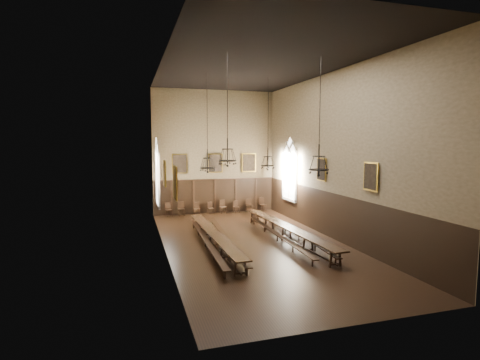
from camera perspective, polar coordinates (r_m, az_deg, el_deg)
name	(u,v)px	position (r m, az deg, el deg)	size (l,w,h in m)	color
floor	(254,244)	(19.63, 2.09, -9.74)	(9.00, 18.00, 0.02)	black
ceiling	(254,65)	(19.27, 2.19, 17.05)	(9.00, 18.00, 0.02)	black
wall_back	(215,152)	(27.60, -3.87, 4.25)	(9.00, 0.02, 9.00)	#867152
wall_front	(359,170)	(10.79, 17.65, 1.49)	(9.00, 0.02, 9.00)	#867152
wall_left	(163,158)	(17.99, -11.62, 3.29)	(0.02, 18.00, 9.00)	#867152
wall_right	(333,156)	(20.81, 14.02, 3.57)	(0.02, 18.00, 9.00)	#867152
wainscot_panelling	(254,220)	(19.33, 2.10, -6.14)	(9.00, 18.00, 2.50)	black
table_left	(214,240)	(19.04, -3.97, -9.06)	(0.88, 9.56, 0.74)	black
table_right	(286,233)	(20.39, 7.08, -8.01)	(1.24, 10.20, 0.79)	black
bench_left_outer	(205,241)	(19.16, -5.32, -9.23)	(0.61, 10.03, 0.45)	black
bench_left_inner	(226,239)	(19.41, -2.21, -9.03)	(0.93, 9.87, 0.44)	black
bench_right_inner	(277,236)	(20.16, 5.70, -8.55)	(0.51, 9.11, 0.41)	black
bench_right_outer	(299,235)	(20.54, 8.95, -8.32)	(0.88, 9.17, 0.41)	black
chair_0	(169,212)	(27.04, -10.81, -4.84)	(0.53, 0.53, 0.98)	black
chair_1	(181,212)	(27.11, -8.92, -4.77)	(0.48, 0.48, 1.00)	black
chair_2	(197,211)	(27.32, -6.59, -4.71)	(0.41, 0.41, 0.91)	black
chair_3	(211,210)	(27.51, -4.47, -4.63)	(0.48, 0.48, 0.88)	black
chair_4	(223,209)	(27.71, -2.59, -4.47)	(0.49, 0.49, 0.99)	black
chair_5	(236,209)	(27.92, -0.56, -4.46)	(0.45, 0.45, 0.89)	black
chair_6	(249,208)	(28.23, 1.40, -4.29)	(0.46, 0.46, 0.97)	black
chair_7	(262,207)	(28.64, 3.42, -4.11)	(0.51, 0.51, 1.04)	black
chandelier_back_left	(208,162)	(20.96, -4.96, 2.81)	(0.85, 0.85, 5.35)	black
chandelier_back_right	(268,160)	(22.15, 4.27, 3.11)	(0.84, 0.84, 5.29)	black
chandelier_front_left	(228,153)	(15.99, -1.91, 4.18)	(0.78, 0.78, 4.68)	black
chandelier_front_right	(319,163)	(17.39, 11.91, 2.58)	(0.94, 0.94, 5.17)	black
portrait_back_0	(180,164)	(27.06, -9.18, 2.46)	(1.10, 0.12, 1.40)	#AF882A
portrait_back_1	(215,163)	(27.51, -3.80, 2.58)	(1.10, 0.12, 1.40)	#AF882A
portrait_back_2	(249,163)	(28.20, 1.36, 2.67)	(1.10, 0.12, 1.40)	#AF882A
portrait_left_0	(164,173)	(19.05, -11.44, 1.02)	(0.12, 1.00, 1.30)	#AF882A
portrait_left_1	(175,183)	(14.59, -9.85, -0.40)	(0.12, 1.00, 1.30)	#AF882A
portrait_right_0	(322,170)	(21.65, 12.32, 1.57)	(0.12, 1.00, 1.30)	#AF882A
portrait_right_1	(371,177)	(17.86, 19.29, 0.49)	(0.12, 1.00, 1.30)	#AF882A
window_right	(290,169)	(25.72, 7.57, 1.64)	(0.20, 2.20, 4.60)	white
window_left	(157,172)	(23.54, -12.53, 1.17)	(0.20, 2.20, 4.60)	white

